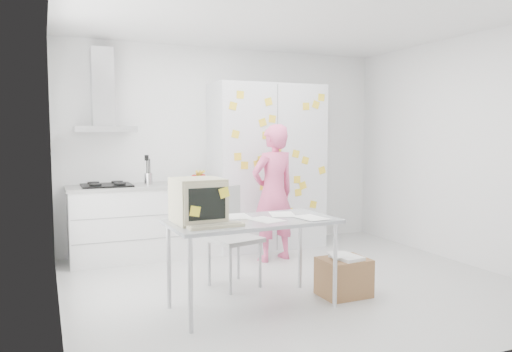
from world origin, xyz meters
name	(u,v)px	position (x,y,z in m)	size (l,w,h in m)	color
floor	(294,285)	(0.00, 0.00, -0.01)	(4.50, 4.00, 0.02)	silver
walls	(266,151)	(0.00, 0.72, 1.35)	(4.52, 4.01, 2.70)	white
ceiling	(296,16)	(0.00, 0.00, 2.70)	(4.50, 4.00, 0.02)	white
counter_run	(145,220)	(-1.20, 1.70, 0.47)	(1.84, 0.63, 1.28)	white
range_hood	(103,99)	(-1.65, 1.84, 1.96)	(0.70, 0.48, 1.01)	silver
tall_cabinet	(267,167)	(0.45, 1.67, 1.10)	(1.50, 0.68, 2.20)	silver
person	(273,193)	(0.22, 0.97, 0.83)	(0.60, 0.40, 1.66)	#ED5C8E
desk	(219,211)	(-0.96, -0.44, 0.89)	(1.50, 0.80, 1.17)	#9FA3A9
chair	(230,230)	(-0.61, 0.25, 0.57)	(0.56, 0.56, 1.01)	#A5A5A3
cardboard_box	(344,276)	(0.27, -0.51, 0.19)	(0.46, 0.38, 0.40)	olive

